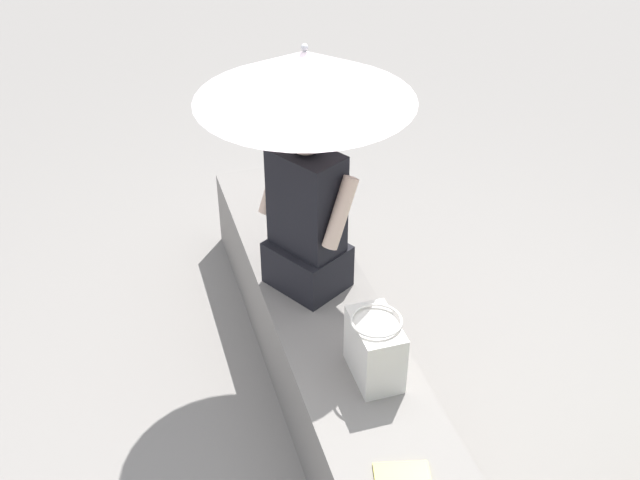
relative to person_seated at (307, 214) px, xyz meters
name	(u,v)px	position (x,y,z in m)	size (l,w,h in m)	color
ground_plane	(332,396)	(-0.32, -0.03, -0.85)	(14.00, 14.00, 0.00)	gray
stone_bench	(333,361)	(-0.32, -0.03, -0.62)	(2.93, 0.51, 0.46)	gray
person_seated	(307,214)	(0.00, 0.00, 0.00)	(0.51, 0.41, 0.90)	black
parasol	(305,76)	(0.05, -0.01, 0.64)	(0.94, 0.94, 1.16)	#B7B7BC
handbag_black	(375,348)	(-0.67, -0.09, -0.24)	(0.28, 0.21, 0.30)	silver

